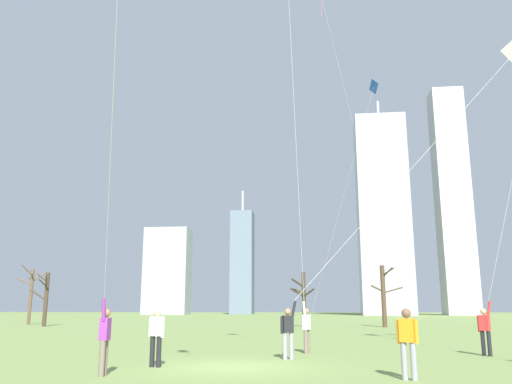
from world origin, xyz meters
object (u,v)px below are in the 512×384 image
object	(u,v)px
bystander_strolling_midfield	(156,334)
bare_tree_left_of_center	(45,297)
kite_flyer_foreground_right_teal	(497,267)
bystander_far_off_by_trees	(408,340)
bare_tree_rightmost	(31,293)
kite_flyer_midfield_right_orange	(110,219)
distant_kite_drifting_left_pink	(326,14)
kite_flyer_far_back_green	(304,279)
bare_tree_far_right_edge	(384,294)
kite_flyer_foreground_left_white	(342,265)
distant_kite_low_near_trees_blue	(369,104)
bare_tree_center	(303,297)

from	to	relation	value
bystander_strolling_midfield	bare_tree_left_of_center	world-z (taller)	bare_tree_left_of_center
kite_flyer_foreground_right_teal	bystander_far_off_by_trees	distance (m)	7.70
bare_tree_left_of_center	bare_tree_rightmost	world-z (taller)	bare_tree_rightmost
kite_flyer_midfield_right_orange	distant_kite_drifting_left_pink	world-z (taller)	distant_kite_drifting_left_pink
kite_flyer_far_back_green	bare_tree_far_right_edge	size ratio (longest dim) A/B	2.94
kite_flyer_foreground_left_white	bare_tree_far_right_edge	bearing A→B (deg)	80.46
kite_flyer_foreground_right_teal	bystander_far_off_by_trees	xyz separation A→B (m)	(-4.14, -6.14, -2.12)
kite_flyer_foreground_right_teal	bare_tree_far_right_edge	xyz separation A→B (m)	(-0.31, 29.11, -0.19)
bare_tree_far_right_edge	bystander_strolling_midfield	bearing A→B (deg)	-107.55
distant_kite_low_near_trees_blue	distant_kite_drifting_left_pink	distance (m)	10.84
kite_flyer_foreground_left_white	bystander_strolling_midfield	bearing A→B (deg)	-149.52
bystander_far_off_by_trees	distant_kite_low_near_trees_blue	bearing A→B (deg)	84.88
kite_flyer_far_back_green	bystander_strolling_midfield	world-z (taller)	kite_flyer_far_back_green
kite_flyer_far_back_green	bare_tree_left_of_center	distance (m)	36.42
distant_kite_drifting_left_pink	bare_tree_left_of_center	xyz separation A→B (m)	(-26.08, 3.99, -24.53)
distant_kite_drifting_left_pink	distant_kite_low_near_trees_blue	bearing A→B (deg)	-46.91
bare_tree_center	kite_flyer_far_back_green	bearing A→B (deg)	-88.55
kite_flyer_foreground_left_white	distant_kite_low_near_trees_blue	size ratio (longest dim) A/B	0.65
kite_flyer_midfield_right_orange	kite_flyer_foreground_right_teal	xyz separation A→B (m)	(10.65, 8.38, -0.49)
bystander_far_off_by_trees	distant_kite_low_near_trees_blue	world-z (taller)	distant_kite_low_near_trees_blue
kite_flyer_foreground_right_teal	bare_tree_center	xyz separation A→B (m)	(-7.39, 28.94, -0.42)
bare_tree_far_right_edge	bare_tree_left_of_center	size ratio (longest dim) A/B	1.11
distant_kite_drifting_left_pink	bare_tree_far_right_edge	world-z (taller)	distant_kite_drifting_left_pink
kite_flyer_foreground_left_white	kite_flyer_midfield_right_orange	world-z (taller)	kite_flyer_midfield_right_orange
bystander_far_off_by_trees	bare_tree_rightmost	distance (m)	49.66
kite_flyer_foreground_right_teal	bare_tree_far_right_edge	world-z (taller)	kite_flyer_foreground_right_teal
bare_tree_center	bare_tree_left_of_center	bearing A→B (deg)	-176.86
distant_kite_low_near_trees_blue	distant_kite_drifting_left_pink	xyz separation A→B (m)	(-3.03, 3.24, 9.89)
bystander_strolling_midfield	bystander_far_off_by_trees	world-z (taller)	same
kite_flyer_far_back_green	bare_tree_rightmost	xyz separation A→B (m)	(-28.42, 32.20, 0.43)
kite_flyer_far_back_green	bare_tree_center	bearing A→B (deg)	91.45
distant_kite_low_near_trees_blue	distant_kite_drifting_left_pink	size ratio (longest dim) A/B	0.64
kite_flyer_midfield_right_orange	bystander_far_off_by_trees	size ratio (longest dim) A/B	10.96
bystander_strolling_midfield	kite_flyer_foreground_left_white	bearing A→B (deg)	30.48
bystander_far_off_by_trees	distant_kite_low_near_trees_blue	size ratio (longest dim) A/B	0.08
kite_flyer_midfield_right_orange	bare_tree_rightmost	size ratio (longest dim) A/B	2.98
kite_flyer_foreground_right_teal	bare_tree_center	size ratio (longest dim) A/B	2.37
distant_kite_low_near_trees_blue	bare_tree_left_of_center	distance (m)	33.38
distant_kite_drifting_left_pink	bare_tree_center	bearing A→B (deg)	116.19
kite_flyer_foreground_left_white	bare_tree_left_of_center	distance (m)	38.27
kite_flyer_foreground_left_white	bystander_far_off_by_trees	world-z (taller)	kite_flyer_foreground_left_white
kite_flyer_midfield_right_orange	bare_tree_rightmost	distance (m)	47.74
kite_flyer_foreground_right_teal	kite_flyer_midfield_right_orange	bearing A→B (deg)	-141.82
bare_tree_far_right_edge	bare_tree_rightmost	bearing A→B (deg)	174.21
distant_kite_low_near_trees_blue	bare_tree_far_right_edge	xyz separation A→B (m)	(1.44, 8.68, -14.40)
kite_flyer_foreground_left_white	bare_tree_center	world-z (taller)	kite_flyer_foreground_left_white
kite_flyer_far_back_green	kite_flyer_foreground_left_white	size ratio (longest dim) A/B	1.26
kite_flyer_far_back_green	kite_flyer_foreground_right_teal	world-z (taller)	kite_flyer_far_back_green
bystander_strolling_midfield	bare_tree_far_right_edge	world-z (taller)	bare_tree_far_right_edge
bare_tree_rightmost	kite_flyer_foreground_left_white	bearing A→B (deg)	-48.41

